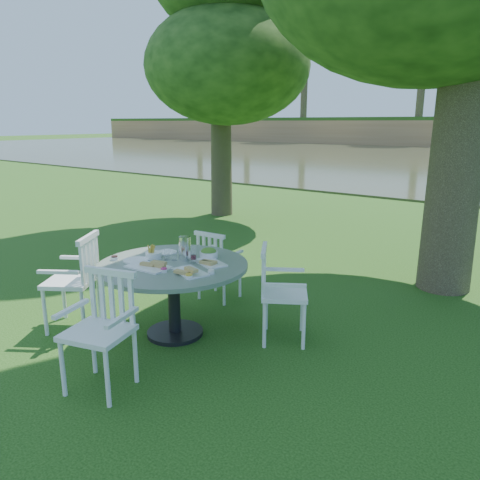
% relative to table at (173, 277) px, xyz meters
% --- Properties ---
extents(ground, '(140.00, 140.00, 0.00)m').
position_rel_table_xyz_m(ground, '(0.20, 0.61, -0.61)').
color(ground, '#133A0C').
rests_on(ground, ground).
extents(table, '(1.46, 1.46, 0.75)m').
position_rel_table_xyz_m(table, '(0.00, 0.00, 0.00)').
color(table, black).
rests_on(table, ground).
extents(chair_ne, '(0.62, 0.63, 0.93)m').
position_rel_table_xyz_m(chair_ne, '(0.84, 0.53, -0.07)').
color(chair_ne, white).
rests_on(chair_ne, ground).
extents(chair_nw, '(0.45, 0.43, 0.84)m').
position_rel_table_xyz_m(chair_nw, '(-0.29, 0.96, -0.12)').
color(chair_nw, white).
rests_on(chair_nw, ground).
extents(chair_sw, '(0.66, 0.67, 0.98)m').
position_rel_table_xyz_m(chair_sw, '(-0.88, -0.46, -0.03)').
color(chair_sw, white).
rests_on(chair_sw, ground).
extents(chair_se, '(0.58, 0.56, 0.94)m').
position_rel_table_xyz_m(chair_se, '(0.21, -0.97, -0.06)').
color(chair_se, white).
rests_on(chair_se, ground).
extents(tableware, '(1.12, 0.84, 0.24)m').
position_rel_table_xyz_m(tableware, '(0.00, 0.08, 0.18)').
color(tableware, white).
rests_on(tableware, table).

